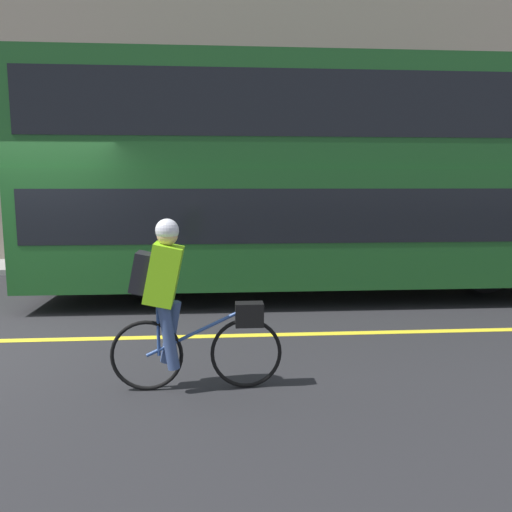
# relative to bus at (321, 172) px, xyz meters

# --- Properties ---
(road_center_line) EXTENTS (50.00, 0.14, 0.01)m
(road_center_line) POSITION_rel_bus_xyz_m (-4.44, -2.35, -2.12)
(road_center_line) COLOR yellow
(road_center_line) RESTS_ON ground_plane
(sidewalk_curb) EXTENTS (60.00, 1.62, 0.12)m
(sidewalk_curb) POSITION_rel_bus_xyz_m (-4.44, 3.12, -2.07)
(sidewalk_curb) COLOR gray
(sidewalk_curb) RESTS_ON ground_plane
(building_facade) EXTENTS (60.00, 0.30, 6.78)m
(building_facade) POSITION_rel_bus_xyz_m (-4.44, 4.08, 1.26)
(building_facade) COLOR gray
(building_facade) RESTS_ON ground_plane
(bus) EXTENTS (9.54, 2.52, 3.82)m
(bus) POSITION_rel_bus_xyz_m (0.00, 0.00, 0.00)
(bus) COLOR black
(bus) RESTS_ON ground_plane
(cyclist_on_bike) EXTENTS (1.59, 0.32, 1.60)m
(cyclist_on_bike) POSITION_rel_bus_xyz_m (-2.13, -3.98, -1.26)
(cyclist_on_bike) COLOR black
(cyclist_on_bike) RESTS_ON ground_plane
(trash_bin) EXTENTS (0.44, 0.44, 0.88)m
(trash_bin) POSITION_rel_bus_xyz_m (-0.47, 3.04, -1.57)
(trash_bin) COLOR #515156
(trash_bin) RESTS_ON sidewalk_curb
(street_sign_post) EXTENTS (0.36, 0.09, 2.54)m
(street_sign_post) POSITION_rel_bus_xyz_m (-5.02, 3.03, -0.59)
(street_sign_post) COLOR #59595B
(street_sign_post) RESTS_ON sidewalk_curb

